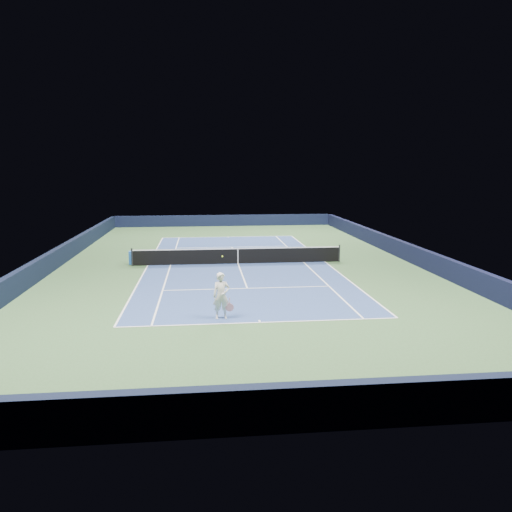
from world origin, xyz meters
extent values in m
plane|color=#31522C|center=(0.00, 0.00, 0.00)|extent=(40.00, 40.00, 0.00)
cube|color=black|center=(0.00, 19.82, 0.55)|extent=(22.00, 0.35, 1.10)
cube|color=black|center=(0.00, -19.82, 0.55)|extent=(22.00, 0.35, 1.10)
cube|color=black|center=(10.82, 0.00, 0.55)|extent=(0.35, 40.00, 1.10)
cube|color=black|center=(-10.82, 0.00, 0.55)|extent=(0.35, 40.00, 1.10)
cube|color=navy|center=(0.00, 0.00, 0.00)|extent=(10.97, 23.77, 0.01)
cube|color=white|center=(0.00, 11.88, 0.01)|extent=(10.97, 0.08, 0.00)
cube|color=white|center=(0.00, -11.88, 0.01)|extent=(10.97, 0.08, 0.00)
cube|color=white|center=(5.49, 0.00, 0.01)|extent=(0.08, 23.77, 0.00)
cube|color=white|center=(-5.49, 0.00, 0.01)|extent=(0.08, 23.77, 0.00)
cube|color=white|center=(4.12, 0.00, 0.01)|extent=(0.08, 23.77, 0.00)
cube|color=white|center=(-4.12, 0.00, 0.01)|extent=(0.08, 23.77, 0.00)
cube|color=white|center=(0.00, 6.40, 0.01)|extent=(8.23, 0.08, 0.00)
cube|color=white|center=(0.00, -6.40, 0.01)|extent=(8.23, 0.08, 0.00)
cube|color=white|center=(0.00, 0.00, 0.01)|extent=(0.08, 12.80, 0.00)
cube|color=white|center=(0.00, 11.73, 0.01)|extent=(0.08, 0.30, 0.00)
cube|color=white|center=(0.00, -11.73, 0.01)|extent=(0.08, 0.30, 0.00)
cylinder|color=black|center=(-6.40, 0.00, 0.54)|extent=(0.10, 0.10, 1.07)
cylinder|color=black|center=(6.40, 0.00, 0.54)|extent=(0.10, 0.10, 1.07)
cube|color=black|center=(0.00, 0.00, 0.46)|extent=(12.80, 0.03, 0.91)
cube|color=white|center=(0.00, 0.00, 0.94)|extent=(12.80, 0.04, 0.06)
cube|color=white|center=(0.00, 0.00, 0.46)|extent=(0.05, 0.04, 0.91)
cube|color=blue|center=(-6.40, 0.57, 0.40)|extent=(0.50, 0.45, 0.81)
cube|color=white|center=(-6.11, 0.57, 0.45)|extent=(0.05, 0.36, 0.36)
imported|color=silver|center=(-1.45, -11.19, 0.93)|extent=(0.71, 0.50, 1.84)
cylinder|color=pink|center=(-1.13, -11.24, 0.70)|extent=(0.03, 0.03, 0.30)
cylinder|color=black|center=(-1.13, -11.24, 0.46)|extent=(0.30, 0.02, 0.30)
cylinder|color=#CC84A3|center=(-1.13, -11.24, 0.46)|extent=(0.33, 0.03, 0.33)
sphere|color=#BCE02F|center=(-1.35, -10.19, 2.31)|extent=(0.07, 0.07, 0.07)
camera|label=1|loc=(-2.12, -30.16, 5.93)|focal=35.00mm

